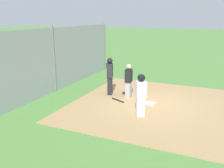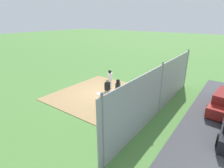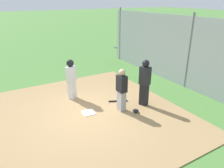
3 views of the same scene
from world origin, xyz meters
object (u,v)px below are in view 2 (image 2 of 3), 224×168
(baseball_bat, at_px, (115,97))
(catcher_mask, at_px, (108,102))
(runner, at_px, (110,78))
(home_plate, at_px, (99,94))
(umpire, at_px, (118,91))
(catcher, at_px, (107,89))

(baseball_bat, bearing_deg, catcher_mask, 120.44)
(baseball_bat, xyz_separation_m, catcher_mask, (-1.05, -0.10, 0.03))
(runner, distance_m, catcher_mask, 2.91)
(baseball_bat, height_order, catcher_mask, catcher_mask)
(home_plate, xyz_separation_m, umpire, (-0.50, -2.13, 0.95))
(home_plate, relative_size, umpire, 0.24)
(catcher, height_order, umpire, umpire)
(umpire, bearing_deg, home_plate, -31.06)
(baseball_bat, bearing_deg, home_plate, 34.03)
(catcher, relative_size, runner, 0.97)
(catcher_mask, bearing_deg, home_plate, 60.84)
(catcher_mask, bearing_deg, umpire, -61.31)
(umpire, bearing_deg, catcher_mask, 10.77)
(home_plate, distance_m, catcher_mask, 1.72)
(home_plate, bearing_deg, catcher_mask, -119.16)
(home_plate, distance_m, baseball_bat, 1.42)
(umpire, xyz_separation_m, runner, (1.96, 2.17, -0.01))
(catcher, bearing_deg, runner, -58.82)
(umpire, bearing_deg, baseball_bat, -62.63)
(home_plate, bearing_deg, umpire, -103.13)
(home_plate, distance_m, catcher, 1.47)
(umpire, relative_size, runner, 1.09)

